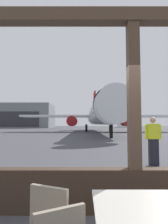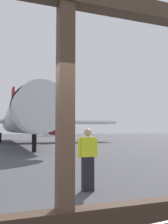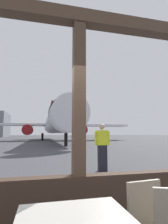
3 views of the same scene
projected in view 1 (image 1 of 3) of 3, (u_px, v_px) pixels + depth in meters
The scene contains 7 objects.
ground_plane at pixel (88, 131), 43.06m from camera, with size 220.00×220.00×0.00m, color #424247.
window_frame at pixel (135, 139), 3.22m from camera, with size 7.36×0.24×3.54m.
cafe_chair_aisle_right at pixel (54, 222), 1.81m from camera, with size 0.50×0.50×0.90m.
airplane at pixel (100, 114), 34.44m from camera, with size 29.97×36.36×10.28m.
ground_crew_worker at pixel (154, 140), 6.75m from camera, with size 0.56×0.22×1.74m.
distant_hangar at pixel (25, 116), 78.94m from camera, with size 23.75×16.32×9.74m.
fuel_storage_tank at pixel (124, 123), 84.45m from camera, with size 6.24×6.24×4.43m, color white.
Camera 1 is at (-0.87, -3.25, 1.48)m, focal length 29.96 mm.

